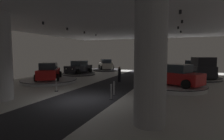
{
  "coord_description": "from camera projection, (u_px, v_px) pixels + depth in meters",
  "views": [
    {
      "loc": [
        5.98,
        -10.09,
        2.94
      ],
      "look_at": [
        -0.19,
        6.01,
        1.4
      ],
      "focal_mm": 29.72,
      "sensor_mm": 36.0,
      "label": 1
    }
  ],
  "objects": [
    {
      "name": "display_platform_mid_left",
      "position": [
        49.0,
        81.0,
        19.01
      ],
      "size": [
        5.57,
        5.57,
        0.3
      ],
      "color": "#B7B7BC",
      "rests_on": "ground"
    },
    {
      "name": "display_car_deep_right",
      "position": [
        192.0,
        67.0,
        27.0
      ],
      "size": [
        4.51,
        3.02,
        1.71
      ],
      "color": "silver",
      "rests_on": "display_platform_deep_right"
    },
    {
      "name": "display_car_mid_left",
      "position": [
        49.0,
        72.0,
        18.9
      ],
      "size": [
        3.73,
        4.52,
        1.71
      ],
      "color": "red",
      "rests_on": "display_platform_mid_left"
    },
    {
      "name": "display_platform_deep_right",
      "position": [
        192.0,
        73.0,
        27.09
      ],
      "size": [
        5.03,
        5.03,
        0.25
      ],
      "color": "#B7B7BC",
      "rests_on": "ground"
    },
    {
      "name": "display_car_far_left",
      "position": [
        79.0,
        68.0,
        25.69
      ],
      "size": [
        2.48,
        4.34,
        1.71
      ],
      "color": "black",
      "rests_on": "display_platform_far_left"
    },
    {
      "name": "ceiling_with_spotlights",
      "position": [
        80.0,
        11.0,
        11.28
      ],
      "size": [
        24.0,
        44.0,
        0.39
      ],
      "color": "silver"
    },
    {
      "name": "visitor_walking_near",
      "position": [
        119.0,
        73.0,
        19.09
      ],
      "size": [
        0.32,
        0.32,
        1.59
      ],
      "color": "black",
      "rests_on": "ground"
    },
    {
      "name": "stanchion_c",
      "position": [
        111.0,
        94.0,
        11.86
      ],
      "size": [
        0.28,
        0.28,
        1.01
      ],
      "color": "#333338",
      "rests_on": "ground"
    },
    {
      "name": "pickup_truck_far_right",
      "position": [
        197.0,
        69.0,
        20.79
      ],
      "size": [
        4.15,
        5.7,
        2.3
      ],
      "color": "black",
      "rests_on": "display_platform_far_right"
    },
    {
      "name": "display_platform_mid_right",
      "position": [
        175.0,
        87.0,
        15.25
      ],
      "size": [
        4.95,
        4.95,
        0.36
      ],
      "color": "silver",
      "rests_on": "ground"
    },
    {
      "name": "display_car_deep_left",
      "position": [
        106.0,
        65.0,
        31.96
      ],
      "size": [
        3.76,
        4.51,
        1.71
      ],
      "color": "silver",
      "rests_on": "display_platform_deep_left"
    },
    {
      "name": "stanchion_a",
      "position": [
        56.0,
        87.0,
        14.37
      ],
      "size": [
        0.28,
        0.28,
        1.01
      ],
      "color": "#333338",
      "rests_on": "ground"
    },
    {
      "name": "display_platform_far_left",
      "position": [
        79.0,
        74.0,
        25.74
      ],
      "size": [
        4.62,
        4.62,
        0.23
      ],
      "color": "#333338",
      "rests_on": "ground"
    },
    {
      "name": "display_platform_far_right",
      "position": [
        195.0,
        78.0,
        21.2
      ],
      "size": [
        5.7,
        5.7,
        0.25
      ],
      "color": "#333338",
      "rests_on": "ground"
    },
    {
      "name": "display_platform_deep_left",
      "position": [
        106.0,
        70.0,
        32.06
      ],
      "size": [
        4.79,
        4.79,
        0.25
      ],
      "color": "#333338",
      "rests_on": "ground"
    },
    {
      "name": "display_car_mid_right",
      "position": [
        176.0,
        76.0,
        15.14
      ],
      "size": [
        4.55,
        3.64,
        1.71
      ],
      "color": "red",
      "rests_on": "display_platform_mid_right"
    },
    {
      "name": "ground",
      "position": [
        81.0,
        100.0,
        11.78
      ],
      "size": [
        24.0,
        44.0,
        0.06
      ],
      "color": "silver"
    },
    {
      "name": "column_right",
      "position": [
        150.0,
        58.0,
        7.43
      ],
      "size": [
        1.31,
        1.31,
        5.5
      ],
      "color": "#ADADB2",
      "rests_on": "ground"
    },
    {
      "name": "stanchion_b",
      "position": [
        114.0,
        90.0,
        12.98
      ],
      "size": [
        0.28,
        0.28,
        1.01
      ],
      "color": "#333338",
      "rests_on": "ground"
    }
  ]
}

